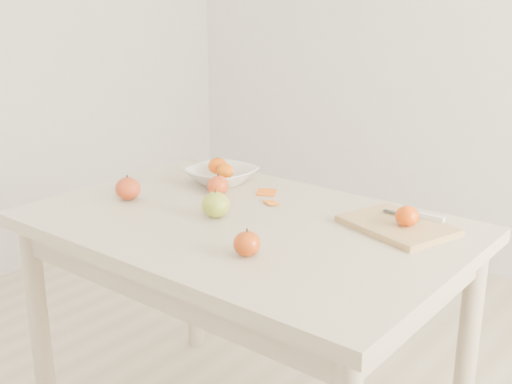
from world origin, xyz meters
The scene contains 13 objects.
table centered at (0.00, 0.00, 0.65)m, with size 1.20×0.80×0.75m.
cutting_board centered at (0.36, 0.20, 0.76)m, with size 0.28×0.20×0.02m, color tan.
board_tangerine centered at (0.39, 0.19, 0.80)m, with size 0.06×0.06×0.05m, color #D24C07.
fruit_bowl centered at (-0.29, 0.23, 0.78)m, with size 0.22×0.22×0.05m, color white.
bowl_tangerine_near centered at (-0.31, 0.24, 0.80)m, with size 0.06×0.06×0.06m, color #DE4607.
bowl_tangerine_far centered at (-0.26, 0.21, 0.80)m, with size 0.06×0.06×0.05m, color orange.
orange_peel_a centered at (-0.10, 0.22, 0.75)m, with size 0.06×0.04×0.00m, color #E55C10.
orange_peel_b centered at (-0.03, 0.16, 0.75)m, with size 0.04×0.04×0.00m, color orange.
paring_knife centered at (0.41, 0.28, 0.78)m, with size 0.17×0.05×0.01m.
apple_green centered at (-0.08, -0.03, 0.79)m, with size 0.08×0.08×0.07m, color olive.
apple_red_a centered at (-0.21, 0.12, 0.78)m, with size 0.07×0.07×0.06m, color #9D0801.
apple_red_e centered at (0.16, -0.19, 0.78)m, with size 0.07×0.07×0.06m, color #931507.
apple_red_d centered at (-0.40, -0.08, 0.78)m, with size 0.08×0.08×0.07m, color #8F0309.
Camera 1 is at (1.07, -1.29, 1.36)m, focal length 45.00 mm.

